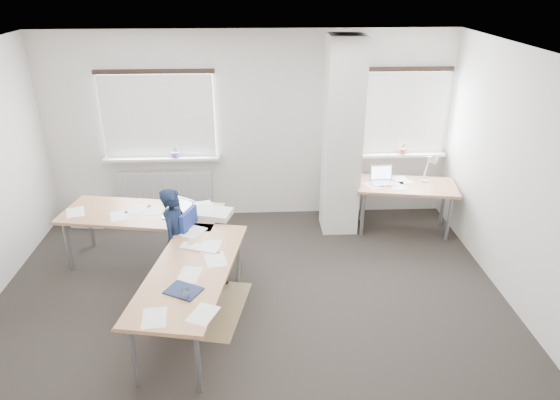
{
  "coord_description": "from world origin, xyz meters",
  "views": [
    {
      "loc": [
        0.1,
        -4.65,
        3.53
      ],
      "look_at": [
        0.38,
        0.9,
        0.95
      ],
      "focal_mm": 32.0,
      "sensor_mm": 36.0,
      "label": 1
    }
  ],
  "objects_px": {
    "desk_side": "(406,187)",
    "person": "(177,238)",
    "desk_main": "(168,240)",
    "task_chair": "(205,263)"
  },
  "relations": [
    {
      "from": "desk_side",
      "to": "person",
      "type": "xyz_separation_m",
      "value": [
        -3.1,
        -1.26,
        -0.05
      ]
    },
    {
      "from": "desk_main",
      "to": "desk_side",
      "type": "xyz_separation_m",
      "value": [
        3.18,
        1.4,
        -0.01
      ]
    },
    {
      "from": "task_chair",
      "to": "person",
      "type": "xyz_separation_m",
      "value": [
        -0.3,
        -0.04,
        0.37
      ]
    },
    {
      "from": "desk_side",
      "to": "task_chair",
      "type": "relative_size",
      "value": 1.58
    },
    {
      "from": "desk_main",
      "to": "person",
      "type": "xyz_separation_m",
      "value": [
        0.07,
        0.14,
        -0.06
      ]
    },
    {
      "from": "desk_side",
      "to": "task_chair",
      "type": "distance_m",
      "value": 3.08
    },
    {
      "from": "desk_main",
      "to": "person",
      "type": "distance_m",
      "value": 0.17
    },
    {
      "from": "desk_main",
      "to": "task_chair",
      "type": "xyz_separation_m",
      "value": [
        0.38,
        0.18,
        -0.43
      ]
    },
    {
      "from": "task_chair",
      "to": "desk_side",
      "type": "bearing_deg",
      "value": 43.0
    },
    {
      "from": "task_chair",
      "to": "desk_main",
      "type": "bearing_deg",
      "value": -134.74
    }
  ]
}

